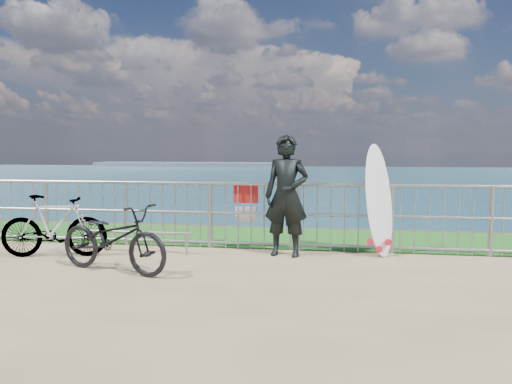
% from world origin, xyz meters
% --- Properties ---
extents(grass_strip, '(120.00, 120.00, 0.00)m').
position_xyz_m(grass_strip, '(0.00, 2.70, 0.01)').
color(grass_strip, '#185617').
rests_on(grass_strip, ground).
extents(seascape, '(260.00, 260.00, 5.00)m').
position_xyz_m(seascape, '(-43.75, 147.49, -4.03)').
color(seascape, brown).
rests_on(seascape, ground).
extents(railing, '(10.06, 0.10, 1.13)m').
position_xyz_m(railing, '(0.02, 1.60, 0.58)').
color(railing, gray).
rests_on(railing, ground).
extents(surfer, '(0.75, 0.55, 1.90)m').
position_xyz_m(surfer, '(0.84, 1.19, 0.95)').
color(surfer, black).
rests_on(surfer, ground).
extents(surfboard, '(0.60, 0.58, 1.77)m').
position_xyz_m(surfboard, '(2.27, 1.44, 0.82)').
color(surfboard, white).
rests_on(surfboard, ground).
extents(bicycle_near, '(1.90, 1.13, 0.94)m').
position_xyz_m(bicycle_near, '(-1.39, -0.22, 0.47)').
color(bicycle_near, black).
rests_on(bicycle_near, ground).
extents(bicycle_far, '(1.68, 0.81, 0.97)m').
position_xyz_m(bicycle_far, '(-2.71, 0.53, 0.49)').
color(bicycle_far, black).
rests_on(bicycle_far, ground).
extents(bike_rack, '(1.75, 0.05, 0.36)m').
position_xyz_m(bike_rack, '(-1.51, 1.01, 0.30)').
color(bike_rack, gray).
rests_on(bike_rack, ground).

